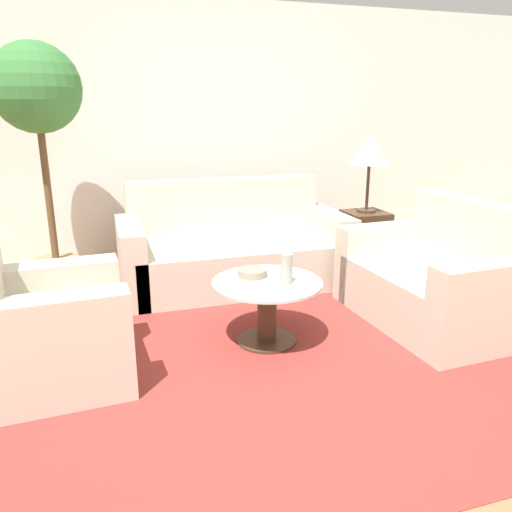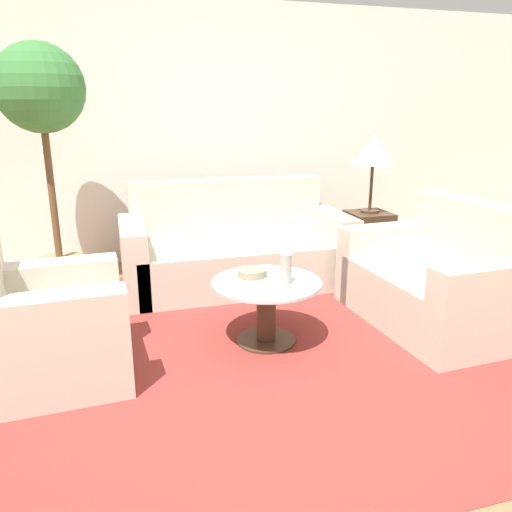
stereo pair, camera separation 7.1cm
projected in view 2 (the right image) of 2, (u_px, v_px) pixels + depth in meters
ground_plane at (286, 393)px, 2.85m from camera, size 14.00×14.00×0.00m
wall_back at (194, 134)px, 5.16m from camera, size 10.00×0.06×2.60m
rug at (266, 341)px, 3.47m from camera, size 3.72×3.38×0.01m
sofa_main at (235, 252)px, 4.60m from camera, size 2.02×0.92×0.93m
armchair at (40, 333)px, 2.92m from camera, size 0.89×0.87×0.89m
loveseat at (440, 285)px, 3.73m from camera, size 0.94×1.39×0.91m
coffee_table at (266, 303)px, 3.39m from camera, size 0.75×0.75×0.44m
side_table at (367, 242)px, 4.87m from camera, size 0.39×0.39×0.60m
table_lamp at (373, 151)px, 4.62m from camera, size 0.38×0.38×0.73m
potted_plant at (42, 111)px, 4.06m from camera, size 0.72×0.72×2.08m
vase at (286, 269)px, 3.28m from camera, size 0.08×0.08×0.20m
bowl at (252, 273)px, 3.44m from camera, size 0.20×0.20×0.05m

